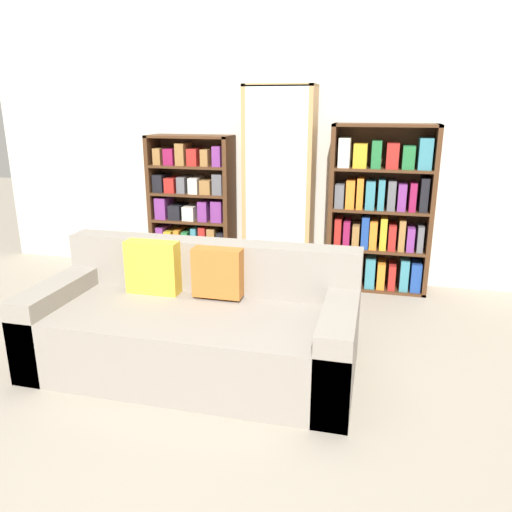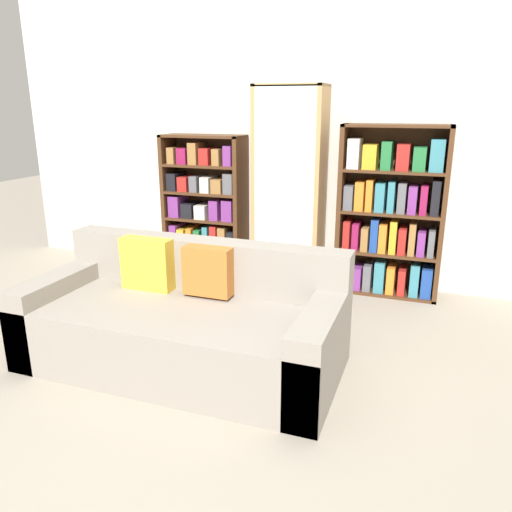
# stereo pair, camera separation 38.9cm
# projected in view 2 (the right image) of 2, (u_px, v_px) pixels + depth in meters

# --- Properties ---
(ground_plane) EXTENTS (16.00, 16.00, 0.00)m
(ground_plane) POSITION_uv_depth(u_px,v_px,m) (173.00, 436.00, 2.58)
(ground_plane) COLOR gray
(wall_back) EXTENTS (6.37, 0.06, 2.70)m
(wall_back) POSITION_uv_depth(u_px,v_px,m) (309.00, 138.00, 4.63)
(wall_back) COLOR silver
(wall_back) RESTS_ON ground
(couch) EXTENTS (2.03, 0.93, 0.78)m
(couch) POSITION_uv_depth(u_px,v_px,m) (184.00, 323.00, 3.26)
(couch) COLOR gray
(couch) RESTS_ON ground
(bookshelf_left) EXTENTS (0.82, 0.32, 1.37)m
(bookshelf_left) POSITION_uv_depth(u_px,v_px,m) (205.00, 208.00, 4.97)
(bookshelf_left) COLOR #4C2D19
(bookshelf_left) RESTS_ON ground
(display_cabinet) EXTENTS (0.63, 0.36, 1.82)m
(display_cabinet) POSITION_uv_depth(u_px,v_px,m) (290.00, 188.00, 4.59)
(display_cabinet) COLOR tan
(display_cabinet) RESTS_ON ground
(bookshelf_right) EXTENTS (0.90, 0.32, 1.49)m
(bookshelf_right) POSITION_uv_depth(u_px,v_px,m) (391.00, 216.00, 4.37)
(bookshelf_right) COLOR #4C2D19
(bookshelf_right) RESTS_ON ground
(wine_bottle) EXTENTS (0.08, 0.08, 0.33)m
(wine_bottle) POSITION_uv_depth(u_px,v_px,m) (325.00, 296.00, 4.09)
(wine_bottle) COLOR black
(wine_bottle) RESTS_ON ground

